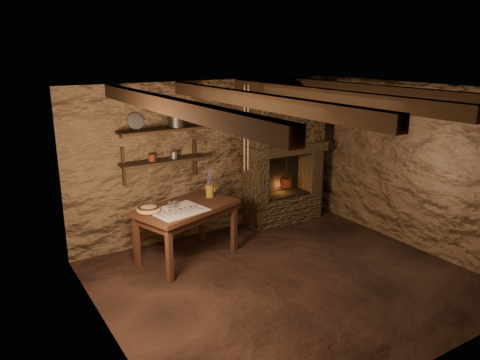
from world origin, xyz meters
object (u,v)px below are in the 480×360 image
stoneware_jug (210,185)px  wooden_bowl (149,210)px  red_pot (286,182)px  iron_stockpot (176,121)px  work_table (187,231)px

stoneware_jug → wooden_bowl: bearing=-171.6°
stoneware_jug → red_pot: 1.65m
iron_stockpot → red_pot: (1.90, -0.12, -1.16)m
work_table → red_pot: bearing=-5.4°
wooden_bowl → red_pot: size_ratio=0.60×
work_table → iron_stockpot: (0.17, 0.60, 1.43)m
work_table → red_pot: (2.06, 0.48, 0.28)m
wooden_bowl → red_pot: bearing=10.1°
wooden_bowl → red_pot: (2.60, 0.46, -0.13)m
iron_stockpot → work_table: bearing=-105.8°
work_table → stoneware_jug: size_ratio=3.82×
wooden_bowl → work_table: bearing=-1.2°
iron_stockpot → red_pot: iron_stockpot is taller
stoneware_jug → iron_stockpot: (-0.30, 0.42, 0.90)m
work_table → wooden_bowl: bearing=160.4°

